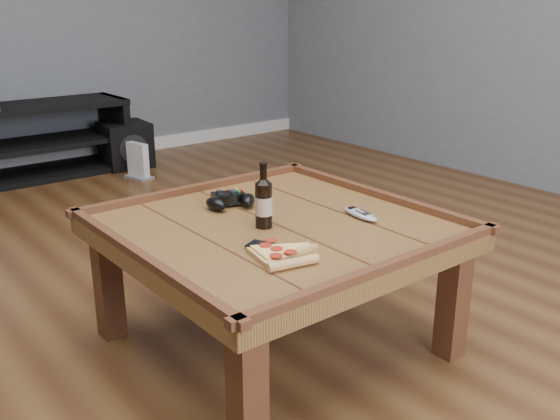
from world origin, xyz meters
TOP-DOWN VIEW (x-y plane):
  - ground at (0.00, 0.00)m, footprint 6.00×6.00m
  - baseboard at (0.00, 2.99)m, footprint 5.00×0.02m
  - coffee_table at (0.00, 0.00)m, footprint 1.03×1.03m
  - media_console at (0.00, 2.75)m, footprint 1.40×0.45m
  - beer_bottle at (-0.05, -0.00)m, footprint 0.06×0.06m
  - game_controller at (-0.02, 0.24)m, footprint 0.19×0.16m
  - pizza_slice at (-0.16, -0.23)m, footprint 0.22×0.30m
  - smartphone at (-0.16, -0.15)m, footprint 0.09×0.12m
  - remote_control at (0.27, -0.13)m, footprint 0.07×0.17m
  - subwoofer at (0.69, 2.63)m, footprint 0.35×0.35m
  - game_console at (0.61, 2.28)m, footprint 0.15×0.21m

SIDE VIEW (x-z plane):
  - ground at x=0.00m, z-range 0.00..0.00m
  - baseboard at x=0.00m, z-range 0.00..0.10m
  - game_console at x=0.61m, z-range -0.01..0.23m
  - subwoofer at x=0.69m, z-range 0.00..0.32m
  - media_console at x=0.00m, z-range 0.00..0.50m
  - coffee_table at x=0.00m, z-range 0.15..0.63m
  - smartphone at x=-0.16m, z-range 0.45..0.46m
  - pizza_slice at x=-0.16m, z-range 0.45..0.47m
  - remote_control at x=0.27m, z-range 0.45..0.47m
  - game_controller at x=-0.02m, z-range 0.45..0.50m
  - beer_bottle at x=-0.05m, z-range 0.43..0.64m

